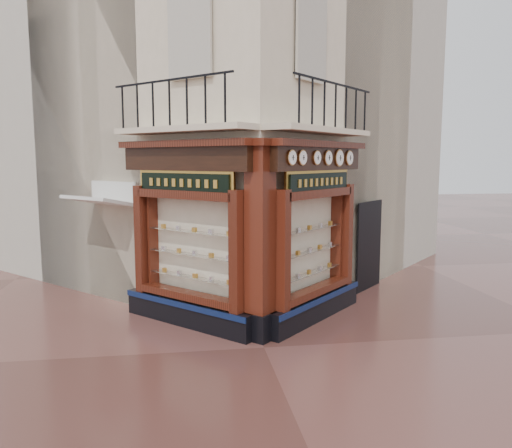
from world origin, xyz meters
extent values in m
plane|color=#4E2A24|center=(0.00, 0.00, 0.00)|extent=(80.00, 80.00, 0.00)
cube|color=beige|center=(0.00, 6.16, 6.00)|extent=(11.31, 11.31, 12.00)
cube|color=#B1AA9B|center=(-2.47, 8.63, 5.50)|extent=(11.31, 11.31, 11.00)
cube|color=#B1AA9B|center=(2.47, 8.63, 5.50)|extent=(11.31, 11.31, 11.00)
cube|color=black|center=(-1.44, 1.54, 0.28)|extent=(2.72, 2.72, 0.55)
cube|color=#0C183E|center=(-1.57, 1.41, 0.49)|extent=(2.50, 2.50, 0.12)
cube|color=black|center=(-0.45, 0.55, 1.77)|extent=(0.37, 0.37, 2.45)
cube|color=black|center=(-2.43, 2.53, 1.77)|extent=(0.37, 0.37, 2.45)
cube|color=beige|center=(-1.20, 1.77, 1.75)|extent=(1.80, 1.80, 2.10)
cube|color=black|center=(-1.42, 1.55, 3.60)|extent=(2.69, 2.69, 0.50)
cube|color=black|center=(-1.47, 1.50, 3.91)|extent=(2.86, 2.86, 0.14)
cube|color=black|center=(1.44, 1.54, 0.28)|extent=(2.72, 2.72, 0.55)
cube|color=#0C183E|center=(1.57, 1.41, 0.49)|extent=(2.50, 2.50, 0.12)
cube|color=black|center=(0.45, 0.55, 1.77)|extent=(0.37, 0.37, 2.45)
cube|color=black|center=(2.43, 2.53, 1.77)|extent=(0.37, 0.37, 2.45)
cube|color=beige|center=(1.20, 1.77, 1.75)|extent=(1.80, 1.80, 2.10)
cube|color=black|center=(1.42, 1.55, 3.60)|extent=(2.69, 2.69, 0.50)
cube|color=black|center=(1.47, 1.50, 3.91)|extent=(2.86, 2.86, 0.14)
cube|color=black|center=(0.00, 0.50, 0.28)|extent=(0.78, 0.78, 0.55)
cube|color=black|center=(0.00, 0.50, 2.20)|extent=(0.64, 0.64, 3.50)
cube|color=black|center=(0.00, 0.50, 3.91)|extent=(0.85, 0.85, 0.14)
cube|color=beige|center=(-1.48, 1.49, 4.20)|extent=(2.97, 2.97, 0.12)
cube|color=black|center=(-1.72, 1.26, 5.15)|extent=(2.36, 2.36, 0.04)
cube|color=beige|center=(1.48, 1.49, 4.20)|extent=(2.97, 2.97, 0.12)
cube|color=black|center=(1.72, 1.26, 5.15)|extent=(2.36, 2.36, 0.04)
cylinder|color=#A96E38|center=(0.62, 0.52, 3.62)|extent=(0.25, 0.25, 0.31)
cylinder|color=white|center=(0.64, 0.50, 3.62)|extent=(0.20, 0.20, 0.27)
cube|color=black|center=(0.65, 0.49, 3.62)|extent=(0.02, 0.02, 0.10)
cube|color=black|center=(0.65, 0.49, 3.62)|extent=(0.06, 0.06, 0.01)
cylinder|color=#A96E38|center=(0.90, 0.81, 3.62)|extent=(0.26, 0.26, 0.31)
cylinder|color=white|center=(0.92, 0.78, 3.62)|extent=(0.21, 0.21, 0.27)
cube|color=black|center=(0.93, 0.77, 3.62)|extent=(0.02, 0.02, 0.10)
cube|color=black|center=(0.93, 0.77, 3.62)|extent=(0.06, 0.06, 0.01)
cylinder|color=#A96E38|center=(1.31, 1.22, 3.62)|extent=(0.25, 0.25, 0.31)
cylinder|color=white|center=(1.33, 1.19, 3.62)|extent=(0.20, 0.20, 0.26)
cube|color=black|center=(1.34, 1.18, 3.62)|extent=(0.02, 0.02, 0.10)
cube|color=black|center=(1.34, 1.18, 3.62)|extent=(0.06, 0.06, 0.01)
cylinder|color=#A96E38|center=(1.66, 1.57, 3.62)|extent=(0.27, 0.27, 0.33)
cylinder|color=white|center=(1.68, 1.54, 3.62)|extent=(0.22, 0.22, 0.29)
cube|color=black|center=(1.69, 1.53, 3.62)|extent=(0.02, 0.02, 0.11)
cube|color=black|center=(1.69, 1.53, 3.62)|extent=(0.07, 0.07, 0.01)
cylinder|color=#A96E38|center=(2.03, 1.93, 3.62)|extent=(0.31, 0.31, 0.39)
cylinder|color=white|center=(2.05, 1.91, 3.62)|extent=(0.25, 0.25, 0.33)
cube|color=black|center=(2.06, 1.90, 3.62)|extent=(0.02, 0.02, 0.13)
cube|color=black|center=(2.06, 1.90, 3.62)|extent=(0.08, 0.08, 0.01)
cylinder|color=#A96E38|center=(2.39, 2.30, 3.62)|extent=(0.28, 0.28, 0.35)
cylinder|color=white|center=(2.41, 2.27, 3.62)|extent=(0.23, 0.23, 0.30)
cube|color=black|center=(2.42, 2.26, 3.62)|extent=(0.02, 0.02, 0.12)
cube|color=black|center=(2.42, 2.26, 3.62)|extent=(0.07, 0.07, 0.01)
cube|color=gold|center=(-1.45, 1.53, 3.10)|extent=(1.96, 1.96, 0.52)
cube|color=black|center=(-1.48, 1.50, 3.10)|extent=(1.82, 1.82, 0.39)
cube|color=gold|center=(1.45, 1.53, 3.10)|extent=(1.91, 1.91, 0.51)
cube|color=black|center=(1.48, 1.50, 3.10)|extent=(1.78, 1.78, 0.38)
camera|label=1|loc=(-1.50, -9.06, 3.57)|focal=35.00mm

